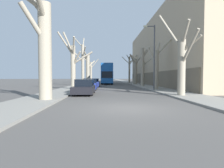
{
  "coord_description": "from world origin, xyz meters",
  "views": [
    {
      "loc": [
        -1.11,
        -8.88,
        1.6
      ],
      "look_at": [
        0.2,
        26.33,
        0.2
      ],
      "focal_mm": 28.0,
      "sensor_mm": 36.0,
      "label": 1
    }
  ],
  "objects_px": {
    "street_tree_right_1": "(156,66)",
    "street_tree_right_4": "(130,68)",
    "parked_car_0": "(85,87)",
    "lamp_post": "(153,54)",
    "street_tree_right_2": "(143,65)",
    "double_decker_bus": "(107,73)",
    "street_tree_left_0": "(43,43)",
    "street_tree_right_0": "(182,61)",
    "street_tree_right_3": "(135,70)",
    "street_tree_left_4": "(91,71)",
    "street_tree_left_3": "(88,68)",
    "parked_car_1": "(90,84)",
    "street_tree_left_1": "(73,64)",
    "street_tree_left_2": "(83,63)",
    "parked_car_2": "(93,83)"
  },
  "relations": [
    {
      "from": "lamp_post",
      "to": "street_tree_left_0",
      "type": "bearing_deg",
      "value": -138.28
    },
    {
      "from": "street_tree_right_0",
      "to": "double_decker_bus",
      "type": "bearing_deg",
      "value": 102.52
    },
    {
      "from": "street_tree_left_0",
      "to": "street_tree_right_1",
      "type": "height_order",
      "value": "street_tree_left_0"
    },
    {
      "from": "street_tree_right_4",
      "to": "lamp_post",
      "type": "relative_size",
      "value": 1.02
    },
    {
      "from": "street_tree_right_1",
      "to": "street_tree_right_4",
      "type": "height_order",
      "value": "street_tree_right_4"
    },
    {
      "from": "parked_car_1",
      "to": "street_tree_left_0",
      "type": "bearing_deg",
      "value": -101.67
    },
    {
      "from": "street_tree_right_2",
      "to": "street_tree_right_3",
      "type": "bearing_deg",
      "value": 89.52
    },
    {
      "from": "street_tree_right_1",
      "to": "street_tree_right_3",
      "type": "distance_m",
      "value": 15.95
    },
    {
      "from": "street_tree_right_3",
      "to": "street_tree_right_4",
      "type": "distance_m",
      "value": 8.43
    },
    {
      "from": "street_tree_right_4",
      "to": "parked_car_1",
      "type": "relative_size",
      "value": 1.7
    },
    {
      "from": "street_tree_left_3",
      "to": "street_tree_right_2",
      "type": "height_order",
      "value": "street_tree_left_3"
    },
    {
      "from": "street_tree_left_1",
      "to": "street_tree_left_2",
      "type": "height_order",
      "value": "street_tree_left_2"
    },
    {
      "from": "street_tree_left_0",
      "to": "parked_car_2",
      "type": "height_order",
      "value": "street_tree_left_0"
    },
    {
      "from": "street_tree_right_0",
      "to": "street_tree_right_3",
      "type": "distance_m",
      "value": 23.74
    },
    {
      "from": "street_tree_left_3",
      "to": "street_tree_right_3",
      "type": "bearing_deg",
      "value": -17.47
    },
    {
      "from": "street_tree_right_1",
      "to": "parked_car_2",
      "type": "bearing_deg",
      "value": 142.25
    },
    {
      "from": "street_tree_left_0",
      "to": "street_tree_left_1",
      "type": "relative_size",
      "value": 1.09
    },
    {
      "from": "parked_car_0",
      "to": "lamp_post",
      "type": "xyz_separation_m",
      "value": [
        7.57,
        4.01,
        3.62
      ]
    },
    {
      "from": "street_tree_right_0",
      "to": "street_tree_right_2",
      "type": "bearing_deg",
      "value": 89.45
    },
    {
      "from": "street_tree_left_1",
      "to": "parked_car_2",
      "type": "xyz_separation_m",
      "value": [
        2.1,
        6.2,
        -2.62
      ]
    },
    {
      "from": "street_tree_left_0",
      "to": "parked_car_0",
      "type": "xyz_separation_m",
      "value": [
        2.14,
        4.65,
        -3.14
      ]
    },
    {
      "from": "street_tree_right_0",
      "to": "street_tree_right_4",
      "type": "xyz_separation_m",
      "value": [
        0.17,
        32.13,
        1.2
      ]
    },
    {
      "from": "street_tree_right_2",
      "to": "street_tree_right_4",
      "type": "bearing_deg",
      "value": 89.9
    },
    {
      "from": "street_tree_left_1",
      "to": "lamp_post",
      "type": "relative_size",
      "value": 0.93
    },
    {
      "from": "street_tree_right_1",
      "to": "street_tree_right_2",
      "type": "xyz_separation_m",
      "value": [
        -0.07,
        7.4,
        0.6
      ]
    },
    {
      "from": "street_tree_left_4",
      "to": "street_tree_right_3",
      "type": "distance_m",
      "value": 17.15
    },
    {
      "from": "street_tree_left_1",
      "to": "street_tree_right_2",
      "type": "relative_size",
      "value": 1.02
    },
    {
      "from": "street_tree_right_2",
      "to": "parked_car_2",
      "type": "distance_m",
      "value": 8.86
    },
    {
      "from": "street_tree_left_4",
      "to": "street_tree_left_3",
      "type": "bearing_deg",
      "value": -89.34
    },
    {
      "from": "street_tree_left_0",
      "to": "lamp_post",
      "type": "xyz_separation_m",
      "value": [
        9.71,
        8.66,
        0.48
      ]
    },
    {
      "from": "street_tree_left_0",
      "to": "street_tree_right_3",
      "type": "height_order",
      "value": "street_tree_left_0"
    },
    {
      "from": "street_tree_right_3",
      "to": "lamp_post",
      "type": "distance_m",
      "value": 17.49
    },
    {
      "from": "street_tree_right_1",
      "to": "parked_car_0",
      "type": "xyz_separation_m",
      "value": [
        -8.38,
        -5.49,
        -2.34
      ]
    },
    {
      "from": "double_decker_bus",
      "to": "lamp_post",
      "type": "bearing_deg",
      "value": -75.32
    },
    {
      "from": "parked_car_2",
      "to": "double_decker_bus",
      "type": "bearing_deg",
      "value": 79.55
    },
    {
      "from": "lamp_post",
      "to": "street_tree_left_2",
      "type": "bearing_deg",
      "value": 130.91
    },
    {
      "from": "street_tree_right_4",
      "to": "lamp_post",
      "type": "xyz_separation_m",
      "value": [
        -0.77,
        -25.82,
        0.2
      ]
    },
    {
      "from": "street_tree_left_3",
      "to": "street_tree_right_1",
      "type": "relative_size",
      "value": 1.27
    },
    {
      "from": "lamp_post",
      "to": "street_tree_right_1",
      "type": "bearing_deg",
      "value": 61.37
    },
    {
      "from": "street_tree_left_3",
      "to": "street_tree_right_4",
      "type": "xyz_separation_m",
      "value": [
        10.53,
        5.06,
        0.31
      ]
    },
    {
      "from": "street_tree_left_3",
      "to": "street_tree_right_0",
      "type": "bearing_deg",
      "value": -69.06
    },
    {
      "from": "double_decker_bus",
      "to": "parked_car_0",
      "type": "xyz_separation_m",
      "value": [
        -2.26,
        -24.25,
        -1.89
      ]
    },
    {
      "from": "street_tree_right_2",
      "to": "double_decker_bus",
      "type": "xyz_separation_m",
      "value": [
        -6.04,
        11.36,
        -1.05
      ]
    },
    {
      "from": "street_tree_left_2",
      "to": "parked_car_1",
      "type": "xyz_separation_m",
      "value": [
        2.16,
        -9.5,
        -3.53
      ]
    },
    {
      "from": "street_tree_left_0",
      "to": "street_tree_left_2",
      "type": "xyz_separation_m",
      "value": [
        -0.01,
        19.88,
        0.4
      ]
    },
    {
      "from": "street_tree_left_2",
      "to": "double_decker_bus",
      "type": "height_order",
      "value": "street_tree_left_2"
    },
    {
      "from": "street_tree_left_2",
      "to": "street_tree_right_3",
      "type": "xyz_separation_m",
      "value": [
        10.53,
        6.21,
        -1.0
      ]
    },
    {
      "from": "street_tree_right_1",
      "to": "parked_car_0",
      "type": "bearing_deg",
      "value": -146.74
    },
    {
      "from": "street_tree_left_1",
      "to": "street_tree_right_3",
      "type": "relative_size",
      "value": 1.09
    },
    {
      "from": "street_tree_right_0",
      "to": "parked_car_0",
      "type": "relative_size",
      "value": 1.54
    }
  ]
}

